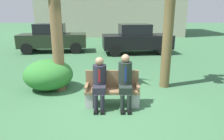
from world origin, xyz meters
TOP-DOWN VIEW (x-y plane):
  - ground_plane at (0.00, 0.00)m, footprint 80.00×80.00m
  - park_bench at (0.06, 0.31)m, footprint 1.38×0.44m
  - seated_man_left at (-0.25, 0.19)m, footprint 0.34×0.72m
  - seated_man_right at (0.39, 0.19)m, footprint 0.34×0.72m
  - shrub_near_bench at (-1.92, 1.45)m, footprint 1.52×1.39m
  - parked_car_near at (-3.51, 7.72)m, footprint 4.05×2.05m
  - parked_car_far at (1.46, 7.20)m, footprint 4.05×2.07m

SIDE VIEW (x-z plane):
  - ground_plane at x=0.00m, z-range 0.00..0.00m
  - park_bench at x=0.06m, z-range -0.05..0.85m
  - shrub_near_bench at x=-1.92m, z-range 0.00..0.95m
  - seated_man_left at x=-0.25m, z-range 0.08..1.36m
  - seated_man_right at x=0.39m, z-range 0.08..1.44m
  - parked_car_near at x=-3.51m, z-range 0.00..1.68m
  - parked_car_far at x=1.46m, z-range 0.00..1.68m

